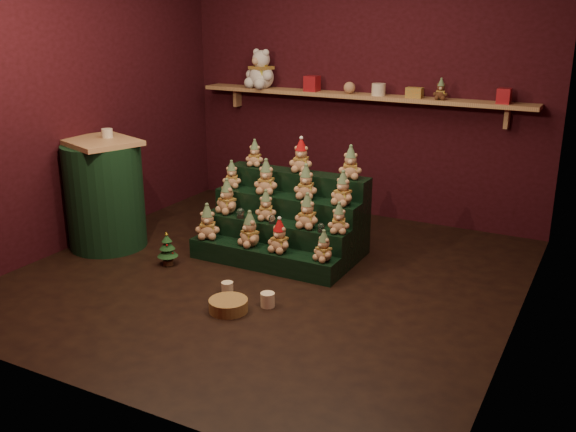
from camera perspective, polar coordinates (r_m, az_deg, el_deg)
The scene contains 41 objects.
ground at distance 5.47m, azimuth -1.77°, elevation -5.31°, with size 4.00×4.00×0.00m, color black.
back_wall at distance 6.92m, azimuth 6.72°, elevation 11.56°, with size 4.00×0.10×2.80m, color black.
front_wall at distance 3.48m, azimuth -18.98°, elevation 4.34°, with size 4.00×0.10×2.80m, color black.
left_wall at distance 6.34m, azimuth -18.48°, elevation 10.20°, with size 0.10×4.00×2.80m, color black.
right_wall at distance 4.44m, azimuth 21.86°, elevation 6.81°, with size 0.10×4.00×2.80m, color black.
back_shelf at distance 6.76m, azimuth 6.13°, elevation 10.54°, with size 3.60×0.26×0.24m.
riser_tier_front at distance 5.60m, azimuth -2.28°, elevation -3.74°, with size 1.40×0.22×0.18m, color black.
riser_tier_midfront at distance 5.74m, azimuth -1.19°, elevation -2.19°, with size 1.40×0.22×0.36m, color black.
riser_tier_midback at distance 5.90m, azimuth -0.16°, elevation -0.72°, with size 1.40×0.22×0.54m, color black.
riser_tier_back at distance 6.05m, azimuth 0.82°, elevation 0.68°, with size 1.40×0.22×0.72m, color black.
teddy_0 at distance 5.80m, azimuth -7.17°, elevation -0.50°, with size 0.22×0.20×0.31m, color tan, non-canonical shape.
teddy_1 at distance 5.58m, azimuth -3.41°, elevation -1.17°, with size 0.22×0.20×0.31m, color tan, non-canonical shape.
teddy_2 at distance 5.44m, azimuth -0.77°, elevation -1.78°, with size 0.21×0.18×0.29m, color tan, non-canonical shape.
teddy_3 at distance 5.26m, azimuth 3.20°, elevation -2.68°, with size 0.18×0.16×0.25m, color tan, non-canonical shape.
teddy_4 at distance 5.91m, azimuth -5.44°, elevation 1.73°, with size 0.22×0.20×0.31m, color tan, non-canonical shape.
teddy_5 at distance 5.70m, azimuth -1.98°, elevation 0.95°, with size 0.19×0.17×0.26m, color tan, non-canonical shape.
teddy_6 at distance 5.48m, azimuth 1.73°, elevation 0.44°, with size 0.21×0.19×0.30m, color tan, non-canonical shape.
teddy_7 at distance 5.38m, azimuth 4.55°, elevation -0.19°, with size 0.18×0.16×0.26m, color tan, non-canonical shape.
teddy_8 at distance 6.09m, azimuth -5.02°, elevation 3.69°, with size 0.18×0.16×0.25m, color tan, non-canonical shape.
teddy_9 at distance 5.86m, azimuth -1.95°, elevation 3.50°, with size 0.22×0.20×0.31m, color tan, non-canonical shape.
teddy_10 at distance 5.71m, azimuth 1.61°, elevation 3.04°, with size 0.21×0.19×0.30m, color tan, non-canonical shape.
teddy_11 at distance 5.53m, azimuth 4.91°, elevation 2.45°, with size 0.21×0.19×0.29m, color tan, non-canonical shape.
teddy_12 at distance 6.15m, azimuth -2.97°, elevation 5.59°, with size 0.18×0.16×0.25m, color tan, non-canonical shape.
teddy_13 at distance 5.91m, azimuth 1.18°, elevation 5.38°, with size 0.22×0.19×0.30m, color tan, non-canonical shape.
teddy_14 at distance 5.70m, azimuth 5.58°, elevation 4.75°, with size 0.21×0.18×0.29m, color tan, non-canonical shape.
snow_globe_a at distance 5.78m, azimuth -4.24°, elevation 0.27°, with size 0.07×0.07×0.10m.
snow_globe_b at distance 5.62m, azimuth -1.43°, elevation -0.29°, with size 0.06×0.06×0.08m.
snow_globe_c at distance 5.41m, azimuth 2.96°, elevation -1.02°, with size 0.06×0.06×0.08m.
side_table at distance 6.21m, azimuth -15.97°, elevation 1.86°, with size 0.82×0.75×1.03m.
table_ornament at distance 6.16m, azimuth -15.78°, elevation 7.10°, with size 0.10×0.10×0.08m, color beige.
mini_christmas_tree at distance 5.73m, azimuth -10.68°, elevation -2.88°, with size 0.18×0.18×0.31m.
mug_left at distance 5.14m, azimuth -5.41°, elevation -6.37°, with size 0.10×0.10×0.10m, color beige.
mug_right at distance 4.91m, azimuth -1.82°, elevation -7.45°, with size 0.11×0.11×0.11m, color beige.
wicker_basket at distance 4.86m, azimuth -5.32°, elevation -7.91°, with size 0.29×0.29×0.09m, color olive.
white_bear at distance 7.20m, azimuth -2.40°, elevation 13.39°, with size 0.38×0.34×0.53m, color white, non-canonical shape.
brown_bear at distance 6.44m, azimuth 13.43°, elevation 10.90°, with size 0.14×0.13×0.20m, color #4B2B19, non-canonical shape.
gift_tin_red_a at distance 6.93m, azimuth 2.15°, elevation 11.69°, with size 0.14×0.14×0.16m, color #A41922.
gift_tin_cream at distance 6.65m, azimuth 8.05°, elevation 11.08°, with size 0.14×0.14×0.12m, color beige.
gift_tin_red_b at distance 6.33m, azimuth 18.65°, elevation 10.08°, with size 0.12×0.12×0.14m, color #A41922.
shelf_plush_ball at distance 6.76m, azimuth 5.49°, elevation 11.28°, with size 0.12×0.12×0.12m, color tan.
scarf_gift_box at distance 6.53m, azimuth 11.17°, elevation 10.71°, with size 0.16×0.10×0.10m, color #CC6B1C.
Camera 1 is at (2.50, -4.35, 2.17)m, focal length 40.00 mm.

